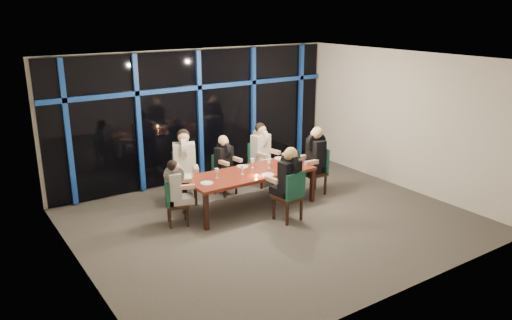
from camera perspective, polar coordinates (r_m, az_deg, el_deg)
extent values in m
plane|color=#55504B|center=(9.51, 2.02, -6.95)|extent=(7.00, 7.00, 0.00)
cube|color=silver|center=(11.50, -6.69, 5.07)|extent=(7.00, 0.04, 3.00)
cube|color=silver|center=(6.92, 16.85, -3.72)|extent=(7.00, 0.04, 3.00)
cube|color=silver|center=(7.59, -19.86, -2.17)|extent=(0.04, 6.00, 3.00)
cube|color=silver|center=(11.36, 16.64, 4.32)|extent=(0.04, 6.00, 3.00)
cube|color=white|center=(8.73, 2.23, 11.35)|extent=(7.00, 6.00, 0.04)
cube|color=black|center=(11.45, -6.55, 5.02)|extent=(6.86, 0.04, 2.94)
cube|color=#133B96|center=(10.43, -20.70, 2.83)|extent=(0.10, 0.10, 2.94)
cube|color=#133B96|center=(10.83, -13.26, 3.98)|extent=(0.10, 0.10, 2.94)
cube|color=#133B96|center=(11.40, -6.43, 4.98)|extent=(0.10, 0.10, 2.94)
cube|color=#133B96|center=(12.12, -0.32, 5.80)|extent=(0.10, 0.10, 2.94)
cube|color=#133B96|center=(12.96, 5.07, 6.48)|extent=(0.10, 0.10, 2.94)
cube|color=#133B96|center=(11.28, -6.54, 8.25)|extent=(6.86, 0.10, 0.10)
cube|color=#FF2D14|center=(12.13, -2.67, 8.91)|extent=(0.60, 0.05, 0.35)
cube|color=maroon|center=(9.86, -0.65, -1.55)|extent=(2.60, 1.00, 0.06)
cube|color=black|center=(9.05, -5.72, -5.93)|extent=(0.08, 0.08, 0.69)
cube|color=black|center=(10.35, 6.46, -2.94)|extent=(0.08, 0.08, 0.69)
cube|color=black|center=(9.78, -8.17, -4.22)|extent=(0.08, 0.08, 0.69)
cube|color=black|center=(11.00, 3.52, -1.64)|extent=(0.08, 0.08, 0.69)
cube|color=black|center=(10.27, -8.08, -2.31)|extent=(0.64, 0.64, 0.07)
cube|color=#1A533F|center=(10.38, -8.21, -0.39)|extent=(0.47, 0.24, 0.54)
cube|color=black|center=(10.17, -9.07, -4.12)|extent=(0.06, 0.06, 0.46)
cube|color=black|center=(10.18, -6.86, -4.00)|extent=(0.06, 0.06, 0.46)
cube|color=black|center=(10.54, -9.14, -3.36)|extent=(0.06, 0.06, 0.46)
cube|color=black|center=(10.55, -7.01, -3.24)|extent=(0.06, 0.06, 0.46)
cube|color=black|center=(10.69, -3.52, -1.85)|extent=(0.47, 0.47, 0.05)
cube|color=#1A533F|center=(10.74, -4.17, -0.38)|extent=(0.41, 0.11, 0.45)
cube|color=black|center=(10.54, -3.61, -3.38)|extent=(0.04, 0.04, 0.38)
cube|color=black|center=(10.74, -2.27, -2.96)|extent=(0.04, 0.04, 0.38)
cube|color=black|center=(10.78, -4.73, -2.93)|extent=(0.04, 0.04, 0.38)
cube|color=black|center=(10.98, -3.40, -2.53)|extent=(0.04, 0.04, 0.38)
cube|color=black|center=(11.20, 0.68, -0.68)|extent=(0.52, 0.52, 0.06)
cube|color=#1A533F|center=(11.26, -0.02, 0.87)|extent=(0.46, 0.12, 0.50)
cube|color=black|center=(11.03, 0.64, -2.28)|extent=(0.05, 0.05, 0.42)
cube|color=black|center=(11.27, 1.98, -1.86)|extent=(0.05, 0.05, 0.42)
cube|color=black|center=(11.28, -0.63, -1.84)|extent=(0.05, 0.05, 0.42)
cube|color=black|center=(11.52, 0.71, -1.44)|extent=(0.05, 0.05, 0.42)
cube|color=black|center=(9.31, -8.97, -5.04)|extent=(0.50, 0.50, 0.05)
cube|color=#1A533F|center=(9.21, -10.13, -3.77)|extent=(0.16, 0.39, 0.44)
cube|color=black|center=(9.27, -7.80, -6.51)|extent=(0.04, 0.04, 0.37)
cube|color=black|center=(9.56, -8.10, -5.78)|extent=(0.04, 0.04, 0.37)
cube|color=black|center=(9.23, -9.76, -6.70)|extent=(0.04, 0.04, 0.37)
cube|color=black|center=(9.52, -9.99, -5.96)|extent=(0.04, 0.04, 0.37)
cube|color=black|center=(10.75, 6.59, -1.49)|extent=(0.51, 0.51, 0.06)
cube|color=#1A533F|center=(10.78, 7.54, 0.09)|extent=(0.09, 0.47, 0.52)
cube|color=black|center=(10.88, 5.17, -2.61)|extent=(0.04, 0.04, 0.44)
cube|color=black|center=(10.59, 6.29, -3.21)|extent=(0.04, 0.04, 0.44)
cube|color=black|center=(11.08, 6.78, -2.30)|extent=(0.04, 0.04, 0.44)
cube|color=black|center=(10.79, 7.92, -2.87)|extent=(0.04, 0.04, 0.44)
cube|color=black|center=(9.39, 3.65, -4.28)|extent=(0.50, 0.50, 0.06)
cube|color=#1A533F|center=(9.16, 4.56, -3.04)|extent=(0.46, 0.10, 0.51)
cube|color=black|center=(9.72, 3.66, -5.06)|extent=(0.04, 0.04, 0.43)
cube|color=black|center=(9.49, 2.06, -5.61)|extent=(0.04, 0.04, 0.43)
cube|color=black|center=(9.48, 5.18, -5.69)|extent=(0.04, 0.04, 0.43)
cube|color=black|center=(9.24, 3.58, -6.27)|extent=(0.04, 0.04, 0.43)
cube|color=silver|center=(10.11, -8.07, -1.97)|extent=(0.54, 0.57, 0.15)
cube|color=silver|center=(10.17, -8.20, 0.25)|extent=(0.50, 0.41, 0.61)
cylinder|color=silver|center=(10.10, -8.26, 1.55)|extent=(0.28, 0.46, 0.46)
sphere|color=tan|center=(10.03, -8.30, 2.60)|extent=(0.23, 0.23, 0.23)
sphere|color=black|center=(10.06, -8.32, 2.84)|extent=(0.25, 0.25, 0.25)
cube|color=tan|center=(9.96, -9.34, -1.14)|extent=(0.21, 0.33, 0.09)
cube|color=tan|center=(9.98, -6.84, -1.00)|extent=(0.21, 0.33, 0.09)
cube|color=black|center=(10.58, -3.15, -1.52)|extent=(0.39, 0.43, 0.13)
cube|color=black|center=(10.59, -3.69, 0.20)|extent=(0.40, 0.28, 0.51)
cylinder|color=black|center=(10.54, -3.71, 1.24)|extent=(0.15, 0.39, 0.38)
sphere|color=tan|center=(10.48, -3.66, 2.09)|extent=(0.19, 0.19, 0.19)
sphere|color=tan|center=(10.50, -3.79, 2.27)|extent=(0.21, 0.21, 0.21)
cube|color=tan|center=(10.33, -3.69, -0.33)|extent=(0.12, 0.28, 0.07)
cube|color=tan|center=(10.55, -2.17, 0.08)|extent=(0.12, 0.28, 0.07)
cube|color=silver|center=(11.09, 1.11, -0.32)|extent=(0.43, 0.48, 0.14)
cube|color=silver|center=(11.10, 0.55, 1.50)|extent=(0.44, 0.30, 0.56)
cylinder|color=silver|center=(11.05, 0.55, 2.61)|extent=(0.17, 0.43, 0.42)
sphere|color=tan|center=(10.99, 0.62, 3.51)|extent=(0.21, 0.21, 0.21)
sphere|color=black|center=(11.01, 0.48, 3.69)|extent=(0.23, 0.23, 0.23)
cube|color=tan|center=(10.83, 0.65, 0.56)|extent=(0.13, 0.31, 0.08)
cube|color=tan|center=(11.10, 2.16, 0.96)|extent=(0.13, 0.31, 0.08)
cube|color=black|center=(9.29, -8.35, -4.47)|extent=(0.45, 0.41, 0.12)
cube|color=black|center=(9.17, -9.30, -2.87)|extent=(0.31, 0.40, 0.49)
cylinder|color=black|center=(9.11, -9.36, -1.72)|extent=(0.38, 0.20, 0.37)
sphere|color=tan|center=(9.06, -9.29, -0.76)|extent=(0.18, 0.18, 0.18)
sphere|color=black|center=(9.05, -9.52, -0.62)|extent=(0.20, 0.20, 0.20)
cube|color=tan|center=(9.03, -7.83, -3.05)|extent=(0.27, 0.15, 0.07)
cube|color=tan|center=(9.36, -8.16, -2.34)|extent=(0.27, 0.15, 0.07)
cube|color=black|center=(10.65, 6.06, -1.07)|extent=(0.47, 0.41, 0.15)
cube|color=black|center=(10.64, 6.85, 0.82)|extent=(0.28, 0.43, 0.58)
cylinder|color=black|center=(10.58, 6.89, 2.00)|extent=(0.44, 0.14, 0.44)
sphere|color=tan|center=(10.52, 6.84, 2.97)|extent=(0.22, 0.22, 0.22)
sphere|color=tan|center=(10.54, 7.03, 3.16)|extent=(0.24, 0.24, 0.24)
cube|color=tan|center=(10.70, 5.10, 0.29)|extent=(0.32, 0.11, 0.08)
cube|color=tan|center=(10.38, 6.36, -0.29)|extent=(0.32, 0.11, 0.08)
cube|color=black|center=(9.43, 3.15, -3.51)|extent=(0.41, 0.46, 0.14)
cube|color=black|center=(9.21, 3.87, -1.83)|extent=(0.43, 0.29, 0.57)
cylinder|color=black|center=(9.14, 3.90, -0.51)|extent=(0.15, 0.43, 0.43)
sphere|color=tan|center=(9.10, 3.83, 0.62)|extent=(0.21, 0.21, 0.21)
sphere|color=tan|center=(9.06, 4.01, 0.75)|extent=(0.23, 0.23, 0.23)
cube|color=tan|center=(9.54, 3.72, -1.78)|extent=(0.11, 0.31, 0.08)
cube|color=tan|center=(9.28, 1.92, -2.31)|extent=(0.11, 0.31, 0.08)
cylinder|color=white|center=(9.65, -7.98, -1.90)|extent=(0.24, 0.24, 0.01)
cylinder|color=white|center=(10.17, -1.53, -0.74)|extent=(0.24, 0.24, 0.01)
cylinder|color=white|center=(10.73, 2.75, 0.20)|extent=(0.24, 0.24, 0.01)
cylinder|color=white|center=(9.26, -5.64, -2.64)|extent=(0.24, 0.24, 0.01)
cylinder|color=white|center=(10.36, 4.10, -0.45)|extent=(0.24, 0.24, 0.01)
cylinder|color=white|center=(9.67, 1.39, -1.70)|extent=(0.24, 0.24, 0.01)
cylinder|color=black|center=(10.30, 4.89, 0.02)|extent=(0.06, 0.06, 0.21)
cylinder|color=black|center=(10.26, 4.91, 0.80)|extent=(0.02, 0.02, 0.08)
cylinder|color=silver|center=(10.30, 4.89, 0.02)|extent=(0.07, 0.07, 0.06)
cylinder|color=white|center=(10.04, 3.95, -0.54)|extent=(0.10, 0.10, 0.18)
cylinder|color=white|center=(10.06, 4.19, -0.39)|extent=(0.01, 0.01, 0.12)
cylinder|color=#FF9D4C|center=(9.61, 0.05, -1.77)|extent=(0.05, 0.05, 0.03)
cylinder|color=silver|center=(9.72, -1.56, -1.63)|extent=(0.07, 0.07, 0.01)
cylinder|color=silver|center=(9.70, -1.56, -1.32)|extent=(0.01, 0.01, 0.11)
cylinder|color=silver|center=(9.67, -1.56, -0.81)|extent=(0.07, 0.07, 0.07)
cylinder|color=silver|center=(10.11, -0.40, -0.87)|extent=(0.07, 0.07, 0.01)
cylinder|color=silver|center=(10.09, -0.40, -0.56)|extent=(0.01, 0.01, 0.11)
cylinder|color=silver|center=(10.06, -0.40, -0.05)|extent=(0.07, 0.07, 0.08)
cylinder|color=silver|center=(10.08, 1.49, -0.93)|extent=(0.07, 0.07, 0.01)
cylinder|color=silver|center=(10.06, 1.49, -0.63)|extent=(0.01, 0.01, 0.11)
cylinder|color=silver|center=(10.04, 1.50, -0.14)|extent=(0.07, 0.07, 0.07)
cylinder|color=silver|center=(9.53, -4.50, -2.06)|extent=(0.07, 0.07, 0.01)
cylinder|color=silver|center=(9.51, -4.51, -1.73)|extent=(0.01, 0.01, 0.11)
cylinder|color=silver|center=(9.48, -4.52, -1.19)|extent=(0.07, 0.07, 0.08)
cylinder|color=silver|center=(10.59, 3.14, -0.07)|extent=(0.06, 0.06, 0.01)
cylinder|color=silver|center=(10.57, 3.14, 0.19)|extent=(0.01, 0.01, 0.09)
cylinder|color=silver|center=(10.55, 3.15, 0.61)|extent=(0.06, 0.06, 0.07)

